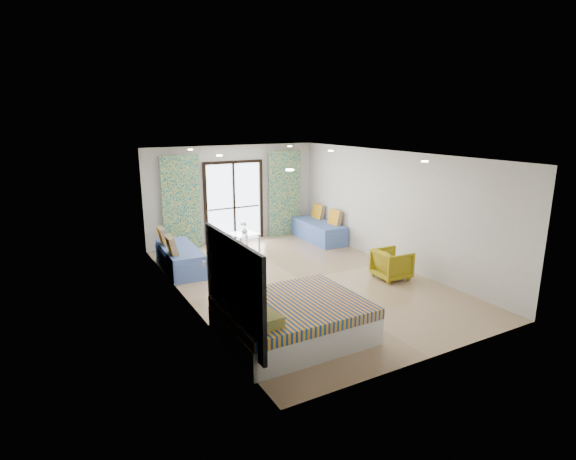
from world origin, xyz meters
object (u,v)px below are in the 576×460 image
daybed_right (319,230)px  armchair (392,263)px  bed (292,319)px  coffee_table (244,235)px  daybed_left (179,257)px

daybed_right → armchair: bearing=-93.8°
bed → coffee_table: coffee_table is taller
coffee_table → daybed_left: bearing=-158.1°
bed → armchair: bed is taller
bed → daybed_right: (3.60, 4.77, -0.02)m
armchair → coffee_table: bearing=31.6°
daybed_right → bed: bearing=-125.4°
bed → daybed_right: bearing=53.0°
bed → daybed_right: size_ratio=1.13×
coffee_table → armchair: (1.95, -3.61, -0.04)m
daybed_right → coffee_table: 2.28m
daybed_right → daybed_left: bearing=-170.0°
daybed_left → armchair: daybed_left is taller
daybed_left → coffee_table: size_ratio=2.53×
bed → daybed_left: 4.20m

